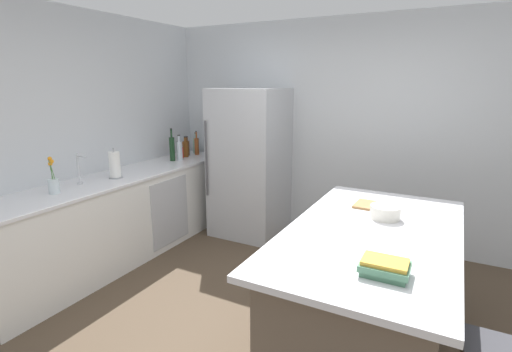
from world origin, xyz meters
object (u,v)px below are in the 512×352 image
refrigerator (250,163)px  cookbook_stack (385,268)px  kitchen_island (368,291)px  syrup_bottle (187,148)px  whiskey_bottle (185,149)px  gin_bottle (196,145)px  soda_bottle (179,150)px  cutting_board (375,206)px  sink_faucet (79,168)px  flower_vase (53,183)px  wine_bottle (172,148)px  vinegar_bottle (197,146)px  paper_towel_roll (115,165)px  mixing_bowl (385,212)px  hot_sauce_bottle (182,152)px

refrigerator → cookbook_stack: refrigerator is taller
kitchen_island → cookbook_stack: bearing=-73.7°
syrup_bottle → whiskey_bottle: 0.12m
gin_bottle → soda_bottle: (0.10, -0.48, 0.02)m
syrup_bottle → cutting_board: syrup_bottle is taller
sink_faucet → flower_vase: size_ratio=0.91×
gin_bottle → wine_bottle: 0.57m
whiskey_bottle → soda_bottle: bearing=-72.3°
vinegar_bottle → paper_towel_roll: bearing=-88.4°
flower_vase → cookbook_stack: 2.84m
refrigerator → cutting_board: (1.71, -1.04, 0.02)m
gin_bottle → cutting_board: gin_bottle is taller
soda_bottle → wine_bottle: (-0.05, -0.08, 0.03)m
vinegar_bottle → cookbook_stack: size_ratio=1.30×
kitchen_island → whiskey_bottle: whiskey_bottle is taller
soda_bottle → mixing_bowl: soda_bottle is taller
syrup_bottle → whiskey_bottle: whiskey_bottle is taller
paper_towel_roll → mixing_bowl: 2.66m
soda_bottle → mixing_bowl: size_ratio=1.48×
paper_towel_roll → gin_bottle: bearing=94.4°
soda_bottle → refrigerator: bearing=20.0°
refrigerator → vinegar_bottle: 0.89m
gin_bottle → kitchen_island: bearing=-32.0°
soda_bottle → cookbook_stack: soda_bottle is taller
vinegar_bottle → wine_bottle: wine_bottle is taller
refrigerator → soda_bottle: (-0.84, -0.31, 0.14)m
sink_faucet → hot_sauce_bottle: sink_faucet is taller
kitchen_island → vinegar_bottle: bearing=148.6°
kitchen_island → flower_vase: flower_vase is taller
paper_towel_roll → soda_bottle: bearing=90.7°
soda_bottle → paper_towel_roll: bearing=-89.3°
kitchen_island → flower_vase: (-2.67, -0.46, 0.55)m
soda_bottle → cookbook_stack: 3.36m
whiskey_bottle → vinegar_bottle: bearing=80.0°
soda_bottle → flower_vase: bearing=-90.9°
refrigerator → mixing_bowl: 2.22m
vinegar_bottle → syrup_bottle: 0.13m
whiskey_bottle → cutting_board: 2.78m
hot_sauce_bottle → mixing_bowl: 2.92m
sink_faucet → mixing_bowl: (2.75, 0.42, -0.12)m
whiskey_bottle → hot_sauce_bottle: size_ratio=1.30×
paper_towel_roll → syrup_bottle: paper_towel_roll is taller
hot_sauce_bottle → cookbook_stack: (2.86, -1.93, -0.05)m
kitchen_island → cookbook_stack: cookbook_stack is taller
kitchen_island → soda_bottle: soda_bottle is taller
sink_faucet → cutting_board: (2.64, 0.65, -0.15)m
kitchen_island → whiskey_bottle: bearing=152.1°
kitchen_island → syrup_bottle: bearing=150.9°
gin_bottle → vinegar_bottle: size_ratio=0.89×
vinegar_bottle → whiskey_bottle: (-0.03, -0.20, -0.01)m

